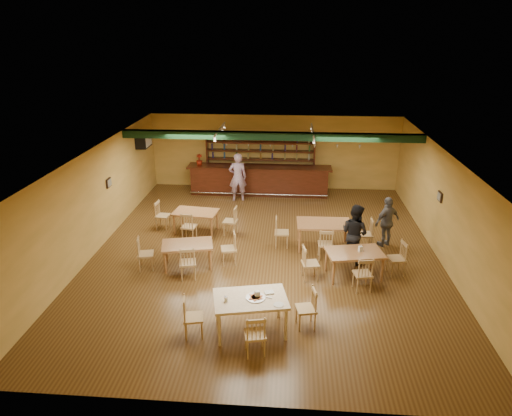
# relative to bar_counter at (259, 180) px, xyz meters

# --- Properties ---
(floor) EXTENTS (12.00, 12.00, 0.00)m
(floor) POSITION_rel_bar_counter_xyz_m (0.55, -5.15, -0.56)
(floor) COLOR #4E3316
(floor) RESTS_ON ground
(ceiling_beam) EXTENTS (10.00, 0.30, 0.25)m
(ceiling_beam) POSITION_rel_bar_counter_xyz_m (0.55, -2.35, 2.31)
(ceiling_beam) COLOR black
(ceiling_beam) RESTS_ON ceiling
(track_rail_left) EXTENTS (0.05, 2.50, 0.05)m
(track_rail_left) POSITION_rel_bar_counter_xyz_m (-1.25, -1.75, 2.38)
(track_rail_left) COLOR silver
(track_rail_left) RESTS_ON ceiling
(track_rail_right) EXTENTS (0.05, 2.50, 0.05)m
(track_rail_right) POSITION_rel_bar_counter_xyz_m (1.95, -1.75, 2.38)
(track_rail_right) COLOR silver
(track_rail_right) RESTS_ON ceiling
(ac_unit) EXTENTS (0.34, 0.70, 0.48)m
(ac_unit) POSITION_rel_bar_counter_xyz_m (-4.25, -0.95, 1.79)
(ac_unit) COLOR silver
(ac_unit) RESTS_ON wall_left
(picture_left) EXTENTS (0.04, 0.34, 0.28)m
(picture_left) POSITION_rel_bar_counter_xyz_m (-4.42, -4.15, 1.14)
(picture_left) COLOR black
(picture_left) RESTS_ON wall_left
(picture_right) EXTENTS (0.04, 0.34, 0.28)m
(picture_right) POSITION_rel_bar_counter_xyz_m (5.52, -4.65, 1.14)
(picture_right) COLOR black
(picture_right) RESTS_ON wall_right
(bar_counter) EXTENTS (5.67, 0.85, 1.13)m
(bar_counter) POSITION_rel_bar_counter_xyz_m (0.00, 0.00, 0.00)
(bar_counter) COLOR #36170A
(bar_counter) RESTS_ON ground
(back_bar_hutch) EXTENTS (4.39, 0.40, 2.28)m
(back_bar_hutch) POSITION_rel_bar_counter_xyz_m (-0.00, 0.63, 0.57)
(back_bar_hutch) COLOR #36170A
(back_bar_hutch) RESTS_ON ground
(poinsettia) EXTENTS (0.32, 0.32, 0.44)m
(poinsettia) POSITION_rel_bar_counter_xyz_m (-2.38, 0.00, 0.79)
(poinsettia) COLOR maroon
(poinsettia) RESTS_ON bar_counter
(dining_table_a) EXTENTS (1.49, 1.00, 0.70)m
(dining_table_a) POSITION_rel_bar_counter_xyz_m (-1.79, -3.85, -0.22)
(dining_table_a) COLOR olive
(dining_table_a) RESTS_ON ground
(dining_table_b) EXTENTS (1.62, 1.00, 0.80)m
(dining_table_b) POSITION_rel_bar_counter_xyz_m (2.26, -4.71, -0.17)
(dining_table_b) COLOR olive
(dining_table_b) RESTS_ON ground
(dining_table_c) EXTENTS (1.52, 1.10, 0.69)m
(dining_table_c) POSITION_rel_bar_counter_xyz_m (-1.54, -6.19, -0.22)
(dining_table_c) COLOR olive
(dining_table_c) RESTS_ON ground
(dining_table_d) EXTENTS (1.60, 1.14, 0.73)m
(dining_table_d) POSITION_rel_bar_counter_xyz_m (2.97, -6.42, -0.20)
(dining_table_d) COLOR olive
(dining_table_d) RESTS_ON ground
(near_table) EXTENTS (1.73, 1.30, 0.83)m
(near_table) POSITION_rel_bar_counter_xyz_m (0.45, -9.00, -0.15)
(near_table) COLOR tan
(near_table) RESTS_ON ground
(pizza_tray) EXTENTS (0.47, 0.47, 0.01)m
(pizza_tray) POSITION_rel_bar_counter_xyz_m (0.56, -9.00, 0.28)
(pizza_tray) COLOR silver
(pizza_tray) RESTS_ON near_table
(parmesan_shaker) EXTENTS (0.09, 0.09, 0.11)m
(parmesan_shaker) POSITION_rel_bar_counter_xyz_m (-0.05, -9.16, 0.32)
(parmesan_shaker) COLOR #EAE5C6
(parmesan_shaker) RESTS_ON near_table
(napkin_stack) EXTENTS (0.24, 0.21, 0.03)m
(napkin_stack) POSITION_rel_bar_counter_xyz_m (0.84, -8.77, 0.28)
(napkin_stack) COLOR white
(napkin_stack) RESTS_ON near_table
(pizza_server) EXTENTS (0.33, 0.18, 0.00)m
(pizza_server) POSITION_rel_bar_counter_xyz_m (0.72, -8.94, 0.29)
(pizza_server) COLOR silver
(pizza_server) RESTS_ON pizza_tray
(side_plate) EXTENTS (0.26, 0.26, 0.01)m
(side_plate) POSITION_rel_bar_counter_xyz_m (1.06, -9.22, 0.27)
(side_plate) COLOR white
(side_plate) RESTS_ON near_table
(patron_bar) EXTENTS (0.75, 0.57, 1.86)m
(patron_bar) POSITION_rel_bar_counter_xyz_m (-0.76, -0.83, 0.37)
(patron_bar) COLOR #804392
(patron_bar) RESTS_ON ground
(patron_right_a) EXTENTS (1.04, 1.04, 1.70)m
(patron_right_a) POSITION_rel_bar_counter_xyz_m (3.06, -5.51, 0.29)
(patron_right_a) COLOR black
(patron_right_a) RESTS_ON ground
(patron_right_b) EXTENTS (0.97, 0.82, 1.55)m
(patron_right_b) POSITION_rel_bar_counter_xyz_m (4.17, -4.42, 0.21)
(patron_right_b) COLOR slate
(patron_right_b) RESTS_ON ground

